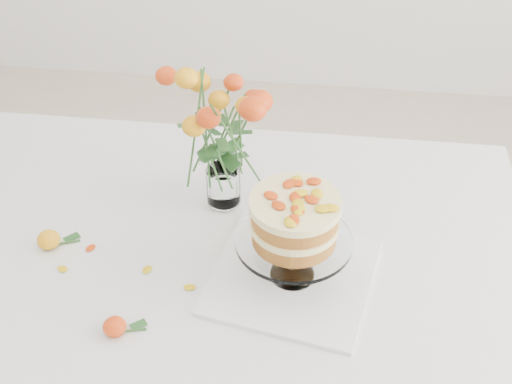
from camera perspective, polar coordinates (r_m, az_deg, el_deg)
table at (r=1.65m, az=-3.55°, el=-6.16°), size 1.43×0.93×0.76m
napkin at (r=1.51m, az=2.91°, el=-6.78°), size 0.38×0.38×0.01m
cake_stand at (r=1.41m, az=3.10°, el=-2.58°), size 0.24×0.24×0.21m
rose_vase at (r=1.56m, az=-2.82°, el=5.73°), size 0.29×0.29×0.40m
loose_rose_near at (r=1.63m, az=-16.25°, el=-3.68°), size 0.09×0.05×0.04m
loose_rose_far at (r=1.43m, az=-11.23°, el=-10.53°), size 0.08×0.05×0.04m
stray_petal_a at (r=1.55m, az=-8.70°, el=-6.16°), size 0.03×0.02×0.00m
stray_petal_b at (r=1.50m, az=-5.33°, el=-7.61°), size 0.03×0.02×0.00m
stray_petal_c at (r=1.47m, az=-4.08°, el=-8.89°), size 0.03×0.02×0.00m
stray_petal_d at (r=1.62m, az=-13.10°, el=-4.40°), size 0.03×0.02×0.00m
stray_petal_e at (r=1.59m, az=-15.21°, el=-5.97°), size 0.03×0.02×0.00m
stray_petal_f at (r=1.52m, az=7.11°, el=-7.00°), size 0.03×0.02×0.00m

